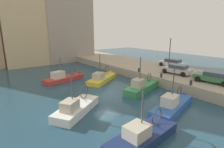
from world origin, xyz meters
name	(u,v)px	position (x,y,z in m)	size (l,w,h in m)	color
water_surface	(106,94)	(0.00, 0.00, 0.00)	(80.00, 80.00, 0.00)	navy
quay_wall	(167,74)	(11.50, 0.00, 0.60)	(9.00, 56.00, 1.20)	#ADA08C
fishing_boat_red	(66,79)	(-1.31, 8.26, 0.15)	(6.82, 2.97, 4.26)	#BC3833
fishing_boat_yellow	(103,80)	(3.00, 4.86, 0.12)	(6.74, 5.01, 4.93)	gold
fishing_boat_blue	(173,107)	(2.93, -6.88, 0.13)	(7.04, 3.30, 4.94)	#2D60B7
fishing_boat_green	(143,89)	(4.46, -1.66, 0.12)	(7.04, 3.37, 4.97)	#388951
fishing_boat_white	(79,110)	(-4.44, -2.03, 0.12)	(6.03, 4.77, 4.57)	white
fishing_boat_navy	(146,138)	(-2.90, -8.72, 0.12)	(6.52, 2.48, 4.44)	navy
parked_car_white	(172,63)	(14.42, 1.33, 1.87)	(2.13, 4.35, 1.30)	silver
parked_car_green	(214,77)	(10.31, -7.10, 1.88)	(2.40, 4.29, 1.31)	#387547
parked_car_silver	(177,69)	(10.61, -2.11, 1.89)	(2.14, 4.09, 1.33)	#B7B7BC
mooring_bollard_south	(191,83)	(7.35, -6.00, 1.48)	(0.28, 0.28, 0.55)	#2D2D33
mooring_bollard_mid	(161,75)	(7.35, -2.00, 1.48)	(0.28, 0.28, 0.55)	#2D2D33
mooring_bollard_north	(139,70)	(7.35, 2.00, 1.48)	(0.28, 0.28, 0.55)	#2D2D33
quay_streetlamp	(170,48)	(13.00, 0.94, 4.45)	(0.36, 0.36, 4.83)	#38383D
waterfront_building_west	(22,20)	(-2.92, 24.65, 9.12)	(8.48, 7.17, 18.20)	#D1B284
waterfront_building_central	(66,11)	(6.17, 24.01, 11.19)	(11.08, 6.25, 22.33)	#A39384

